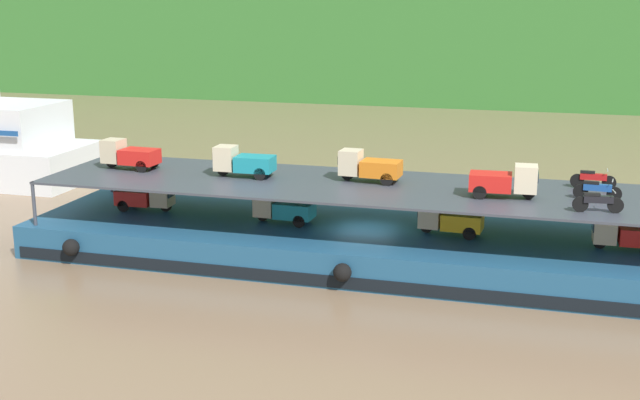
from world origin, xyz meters
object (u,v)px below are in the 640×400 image
object	(u,v)px
mini_truck_lower_fore	(626,234)
mini_truck_upper_mid	(243,162)
mini_truck_lower_stern	(146,196)
cargo_barge	(365,246)
mini_truck_upper_stern	(129,155)
motorcycle_upper_centre	(597,189)
mini_truck_upper_fore	(369,166)
motorcycle_upper_stbd	(593,179)
mini_truck_upper_bow	(505,181)
mini_truck_lower_mid	(449,219)
mini_truck_lower_aft	(283,208)
motorcycle_upper_port	(598,201)

from	to	relation	value
mini_truck_lower_fore	mini_truck_upper_mid	xyz separation A→B (m)	(-16.61, 0.25, 2.00)
mini_truck_lower_fore	mini_truck_lower_stern	bearing A→B (deg)	178.83
mini_truck_lower_fore	mini_truck_upper_mid	bearing A→B (deg)	179.14
mini_truck_lower_stern	cargo_barge	bearing A→B (deg)	-2.25
mini_truck_upper_stern	motorcycle_upper_centre	size ratio (longest dim) A/B	1.46
mini_truck_upper_stern	motorcycle_upper_centre	distance (m)	21.21
mini_truck_upper_fore	motorcycle_upper_stbd	size ratio (longest dim) A/B	1.47
cargo_barge	mini_truck_upper_bow	xyz separation A→B (m)	(5.93, -0.56, 3.44)
mini_truck_lower_fore	mini_truck_upper_fore	distance (m)	11.09
mini_truck_lower_mid	mini_truck_upper_bow	size ratio (longest dim) A/B	1.00
mini_truck_upper_stern	motorcycle_upper_centre	world-z (taller)	mini_truck_upper_stern
mini_truck_lower_fore	mini_truck_upper_bow	distance (m)	5.32
mini_truck_lower_mid	mini_truck_upper_fore	distance (m)	4.25
mini_truck_upper_bow	motorcycle_upper_centre	world-z (taller)	mini_truck_upper_bow
mini_truck_lower_aft	motorcycle_upper_port	xyz separation A→B (m)	(13.37, -2.15, 1.74)
mini_truck_lower_mid	mini_truck_upper_mid	world-z (taller)	mini_truck_upper_mid
motorcycle_upper_stbd	mini_truck_upper_stern	bearing A→B (deg)	-175.33
cargo_barge	mini_truck_upper_stern	distance (m)	12.14
motorcycle_upper_centre	mini_truck_upper_bow	bearing A→B (deg)	-170.78
mini_truck_upper_mid	motorcycle_upper_centre	xyz separation A→B (m)	(15.35, -0.21, -0.26)
mini_truck_upper_mid	motorcycle_upper_stbd	xyz separation A→B (m)	(15.26, 1.87, -0.26)
mini_truck_lower_fore	mini_truck_upper_mid	size ratio (longest dim) A/B	1.00
motorcycle_upper_centre	mini_truck_lower_stern	bearing A→B (deg)	178.87
mini_truck_lower_mid	mini_truck_upper_fore	bearing A→B (deg)	171.55
motorcycle_upper_centre	motorcycle_upper_port	bearing A→B (deg)	-91.52
mini_truck_upper_stern	mini_truck_lower_fore	bearing A→B (deg)	-1.00
mini_truck_lower_stern	mini_truck_lower_aft	bearing A→B (deg)	-2.74
mini_truck_upper_bow	motorcycle_upper_centre	bearing A→B (deg)	9.22
mini_truck_lower_aft	mini_truck_upper_bow	bearing A→B (deg)	-3.83
mini_truck_lower_aft	motorcycle_upper_centre	distance (m)	13.54
cargo_barge	mini_truck_upper_mid	size ratio (longest dim) A/B	11.07
mini_truck_upper_fore	motorcycle_upper_stbd	bearing A→B (deg)	7.80
mini_truck_upper_bow	motorcycle_upper_stbd	size ratio (longest dim) A/B	1.46
mini_truck_lower_stern	mini_truck_upper_fore	xyz separation A→B (m)	(10.82, 0.37, 2.00)
mini_truck_upper_fore	motorcycle_upper_port	distance (m)	9.98
mini_truck_lower_fore	mini_truck_upper_fore	size ratio (longest dim) A/B	1.00
mini_truck_upper_mid	motorcycle_upper_stbd	distance (m)	15.37
cargo_barge	motorcycle_upper_port	world-z (taller)	motorcycle_upper_port
mini_truck_lower_stern	mini_truck_upper_stern	distance (m)	2.14
mini_truck_upper_stern	motorcycle_upper_centre	xyz separation A→B (m)	(21.20, -0.35, -0.26)
mini_truck_lower_fore	motorcycle_upper_port	size ratio (longest dim) A/B	1.47
mini_truck_lower_mid	motorcycle_upper_port	world-z (taller)	motorcycle_upper_port
mini_truck_lower_stern	motorcycle_upper_port	bearing A→B (deg)	-6.95
mini_truck_lower_fore	motorcycle_upper_stbd	distance (m)	3.06
mini_truck_lower_fore	motorcycle_upper_centre	bearing A→B (deg)	178.16
mini_truck_lower_stern	mini_truck_upper_bow	xyz separation A→B (m)	(16.80, -0.99, 2.00)
mini_truck_lower_fore	motorcycle_upper_centre	world-z (taller)	motorcycle_upper_centre
mini_truck_upper_mid	mini_truck_upper_fore	size ratio (longest dim) A/B	0.99
mini_truck_upper_fore	mini_truck_upper_bow	distance (m)	6.13
mini_truck_upper_mid	mini_truck_upper_bow	bearing A→B (deg)	-3.90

